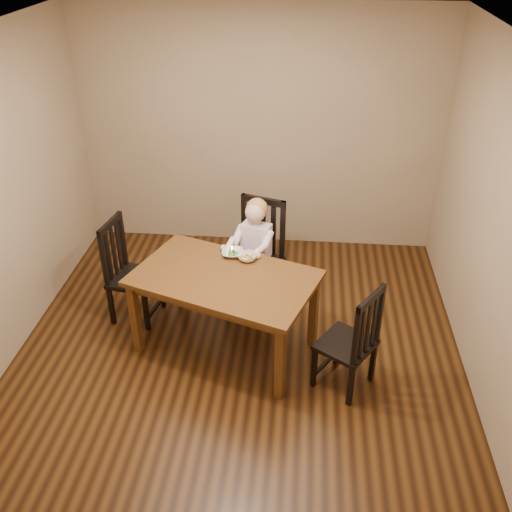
# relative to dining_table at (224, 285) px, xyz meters

# --- Properties ---
(room) EXTENTS (4.01, 4.01, 2.71)m
(room) POSITION_rel_dining_table_xyz_m (0.12, 0.01, 0.67)
(room) COLOR #49290F
(room) RESTS_ON ground
(dining_table) EXTENTS (1.75, 1.38, 0.77)m
(dining_table) POSITION_rel_dining_table_xyz_m (0.00, 0.00, 0.00)
(dining_table) COLOR #4B2D11
(dining_table) RESTS_ON room
(chair_child) EXTENTS (0.59, 0.58, 1.10)m
(chair_child) POSITION_rel_dining_table_xyz_m (0.22, 0.75, -0.15)
(chair_child) COLOR black
(chair_child) RESTS_ON room
(chair_left) EXTENTS (0.49, 0.51, 1.03)m
(chair_left) POSITION_rel_dining_table_xyz_m (-0.98, 0.39, -0.18)
(chair_left) COLOR black
(chair_left) RESTS_ON room
(chair_right) EXTENTS (0.57, 0.58, 0.98)m
(chair_right) POSITION_rel_dining_table_xyz_m (1.09, -0.41, -0.21)
(chair_right) COLOR black
(chair_right) RESTS_ON room
(toddler) EXTENTS (0.48, 0.54, 0.62)m
(toddler) POSITION_rel_dining_table_xyz_m (0.20, 0.70, 0.01)
(toddler) COLOR white
(toddler) RESTS_ON chair_child
(bowl_peas) EXTENTS (0.21, 0.21, 0.05)m
(bowl_peas) POSITION_rel_dining_table_xyz_m (0.03, 0.35, 0.11)
(bowl_peas) COLOR silver
(bowl_peas) RESTS_ON dining_table
(bowl_veg) EXTENTS (0.23, 0.23, 0.06)m
(bowl_veg) POSITION_rel_dining_table_xyz_m (0.17, 0.28, 0.12)
(bowl_veg) COLOR silver
(bowl_veg) RESTS_ON dining_table
(fork) EXTENTS (0.02, 0.12, 0.05)m
(fork) POSITION_rel_dining_table_xyz_m (-0.01, 0.34, 0.13)
(fork) COLOR silver
(fork) RESTS_ON bowl_peas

